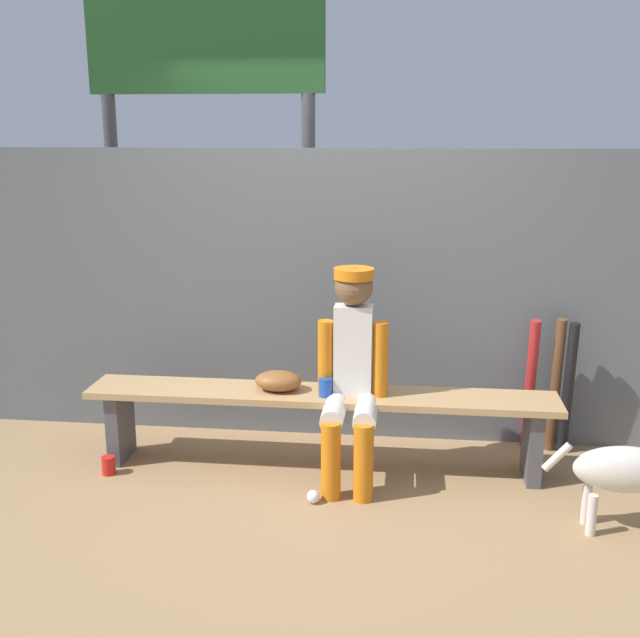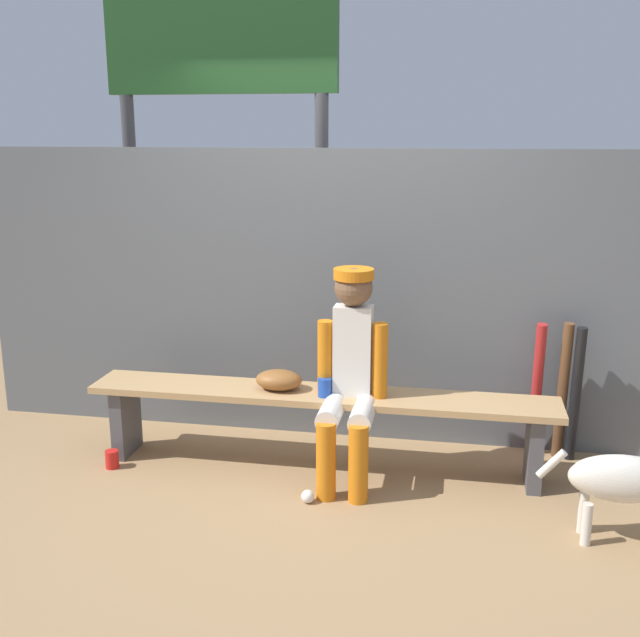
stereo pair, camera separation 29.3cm
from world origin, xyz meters
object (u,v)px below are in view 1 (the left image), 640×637
at_px(dugout_bench, 320,408).
at_px(player_seated, 352,368).
at_px(cup_on_ground, 109,465).
at_px(bat_wood_dark, 555,386).
at_px(cup_on_bench, 326,387).
at_px(bat_aluminum_red, 530,385).
at_px(dog, 637,471).
at_px(baseball, 313,497).
at_px(baseball_glove, 278,381).
at_px(bat_aluminum_black, 568,389).
at_px(scoreboard, 214,85).

height_order(dugout_bench, player_seated, player_seated).
bearing_deg(player_seated, cup_on_ground, -175.24).
bearing_deg(bat_wood_dark, cup_on_ground, -166.51).
bearing_deg(cup_on_bench, cup_on_ground, -172.71).
distance_m(bat_wood_dark, cup_on_ground, 2.78).
height_order(bat_aluminum_red, dog, bat_aluminum_red).
bearing_deg(baseball, bat_wood_dark, 31.24).
relative_size(baseball_glove, cup_on_ground, 2.55).
distance_m(dugout_bench, dog, 1.76).
xyz_separation_m(dugout_bench, bat_wood_dark, (1.44, 0.41, 0.06)).
relative_size(dugout_bench, bat_aluminum_black, 3.24).
xyz_separation_m(player_seated, scoreboard, (-1.12, 1.47, 1.64)).
bearing_deg(baseball, bat_aluminum_red, 34.38).
distance_m(cup_on_ground, cup_on_bench, 1.38).
relative_size(bat_aluminum_red, bat_wood_dark, 0.99).
bearing_deg(cup_on_bench, dugout_bench, 121.18).
xyz_separation_m(player_seated, cup_on_ground, (-1.44, -0.12, -0.62)).
xyz_separation_m(baseball_glove, bat_aluminum_red, (1.53, 0.42, -0.11)).
xyz_separation_m(baseball_glove, dog, (1.92, -0.56, -0.21)).
distance_m(cup_on_ground, dog, 2.95).
bearing_deg(cup_on_ground, baseball_glove, 13.11).
bearing_deg(baseball, dog, -3.92).
relative_size(cup_on_ground, cup_on_bench, 1.00).
xyz_separation_m(bat_wood_dark, scoreboard, (-2.36, 0.95, 1.87)).
distance_m(baseball_glove, dog, 2.01).
bearing_deg(dugout_bench, dog, -18.64).
relative_size(dugout_bench, cup_on_ground, 25.41).
bearing_deg(bat_aluminum_red, baseball_glove, -164.77).
bearing_deg(scoreboard, bat_aluminum_red, -23.01).
xyz_separation_m(player_seated, cup_on_bench, (-0.15, 0.04, -0.14)).
bearing_deg(bat_aluminum_black, dugout_bench, -165.57).
distance_m(bat_aluminum_red, cup_on_ground, 2.64).
xyz_separation_m(bat_wood_dark, cup_on_ground, (-2.68, -0.64, -0.39)).
bearing_deg(bat_aluminum_black, dog, -80.46).
relative_size(player_seated, bat_wood_dark, 1.41).
xyz_separation_m(cup_on_ground, scoreboard, (0.32, 1.59, 2.26)).
bearing_deg(cup_on_bench, bat_aluminum_red, 21.29).
relative_size(baseball_glove, bat_aluminum_red, 0.32).
xyz_separation_m(bat_aluminum_red, cup_on_bench, (-1.24, -0.48, 0.10)).
xyz_separation_m(cup_on_ground, dog, (2.91, -0.33, 0.28)).
relative_size(bat_wood_dark, dog, 1.04).
relative_size(bat_wood_dark, cup_on_ground, 8.00).
distance_m(dugout_bench, bat_wood_dark, 1.50).
xyz_separation_m(baseball_glove, scoreboard, (-0.68, 1.36, 1.77)).
bearing_deg(baseball_glove, scoreboard, 116.52).
distance_m(bat_wood_dark, dog, 1.01).
xyz_separation_m(bat_wood_dark, cup_on_bench, (-1.40, -0.48, 0.10)).
bearing_deg(bat_wood_dark, bat_aluminum_red, 177.78).
relative_size(baseball_glove, scoreboard, 0.08).
bearing_deg(scoreboard, cup_on_ground, -101.25).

